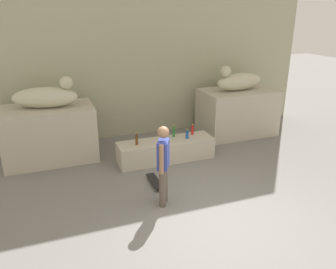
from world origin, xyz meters
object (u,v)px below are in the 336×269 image
(statue_reclining_left, at_px, (46,96))
(statue_reclining_right, at_px, (239,81))
(bottle_blue, at_px, (187,135))
(bottle_brown, at_px, (137,140))
(skateboard, at_px, (155,181))
(bottle_green, at_px, (174,132))
(bottle_red, at_px, (192,130))
(skater, at_px, (163,163))

(statue_reclining_left, relative_size, statue_reclining_right, 1.01)
(bottle_blue, relative_size, bottle_brown, 0.81)
(skateboard, relative_size, bottle_brown, 2.48)
(bottle_blue, bearing_deg, bottle_brown, 177.98)
(statue_reclining_right, bearing_deg, bottle_green, 13.31)
(statue_reclining_left, bearing_deg, bottle_blue, -7.33)
(statue_reclining_right, relative_size, skateboard, 2.07)
(bottle_red, bearing_deg, bottle_blue, -137.98)
(skater, bearing_deg, bottle_blue, -6.43)
(skater, xyz_separation_m, bottle_red, (1.61, 2.15, -0.25))
(skateboard, bearing_deg, bottle_green, -35.64)
(skater, relative_size, bottle_green, 5.12)
(skater, height_order, bottle_blue, skater)
(bottle_red, bearing_deg, skateboard, -139.13)
(statue_reclining_right, xyz_separation_m, skateboard, (-3.45, -2.27, -1.63))
(statue_reclining_right, bearing_deg, statue_reclining_left, -7.47)
(statue_reclining_right, bearing_deg, bottle_blue, 20.94)
(bottle_red, bearing_deg, skater, -126.75)
(skateboard, relative_size, bottle_green, 2.46)
(skateboard, xyz_separation_m, bottle_brown, (-0.09, 1.13, 0.62))
(statue_reclining_left, relative_size, skater, 1.01)
(statue_reclining_right, distance_m, bottle_brown, 3.86)
(bottle_green, bearing_deg, bottle_brown, -169.39)
(bottle_red, height_order, bottle_green, bottle_green)
(statue_reclining_right, xyz_separation_m, bottle_red, (-1.94, -0.96, -1.02))
(bottle_red, bearing_deg, statue_reclining_right, 26.32)
(statue_reclining_right, height_order, bottle_blue, statue_reclining_right)
(bottle_red, bearing_deg, statue_reclining_left, 165.06)
(statue_reclining_right, height_order, bottle_green, statue_reclining_right)
(statue_reclining_right, height_order, bottle_brown, statue_reclining_right)
(skateboard, distance_m, bottle_red, 2.09)
(skateboard, relative_size, bottle_blue, 3.06)
(statue_reclining_left, bearing_deg, skateboard, -35.27)
(skateboard, relative_size, bottle_red, 2.72)
(skateboard, xyz_separation_m, bottle_blue, (1.26, 1.08, 0.59))
(skater, distance_m, bottle_green, 2.43)
(skateboard, bearing_deg, statue_reclining_right, -55.95)
(statue_reclining_right, distance_m, bottle_blue, 2.71)
(statue_reclining_left, bearing_deg, statue_reclining_right, 12.30)
(statue_reclining_left, xyz_separation_m, bottle_brown, (1.98, -1.14, -1.01))
(bottle_red, relative_size, bottle_brown, 0.91)
(statue_reclining_right, bearing_deg, skateboard, 25.80)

